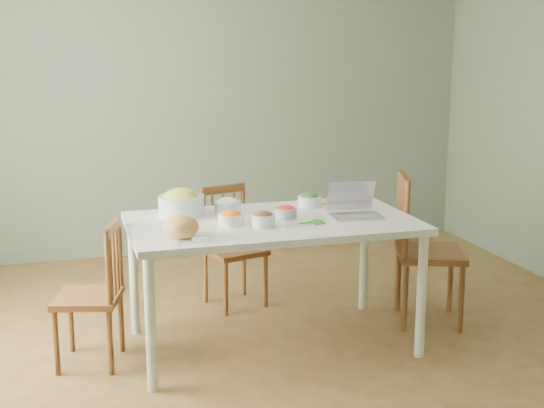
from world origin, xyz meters
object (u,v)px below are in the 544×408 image
object	(u,v)px
chair_right	(430,250)
bread_boule	(181,227)
laptop	(357,201)
chair_far	(235,248)
chair_left	(88,294)
bowl_squash	(181,202)
dining_table	(272,283)

from	to	relation	value
chair_right	bread_boule	size ratio (longest dim) A/B	5.21
chair_right	bread_boule	bearing A→B (deg)	120.99
chair_right	laptop	world-z (taller)	chair_right
chair_far	chair_left	xyz separation A→B (m)	(-1.08, -0.73, 0.00)
chair_right	chair_far	bearing A→B (deg)	79.58
chair_far	bowl_squash	xyz separation A→B (m)	(-0.47, -0.50, 0.47)
chair_far	bowl_squash	world-z (taller)	bowl_squash
dining_table	laptop	world-z (taller)	laptop
bread_boule	bowl_squash	bearing A→B (deg)	80.48
bread_boule	bowl_squash	world-z (taller)	bowl_squash
chair_far	bowl_squash	size ratio (longest dim) A/B	3.00
dining_table	chair_far	distance (m)	0.78
dining_table	laptop	xyz separation A→B (m)	(0.53, -0.09, 0.52)
chair_right	bowl_squash	distance (m)	1.73
chair_far	bread_boule	world-z (taller)	bread_boule
laptop	bread_boule	bearing A→B (deg)	-165.05
chair_left	bowl_squash	xyz separation A→B (m)	(0.61, 0.23, 0.47)
dining_table	chair_right	size ratio (longest dim) A/B	1.70
bowl_squash	laptop	size ratio (longest dim) A/B	0.94
bread_boule	laptop	xyz separation A→B (m)	(1.14, 0.18, 0.04)
chair_left	bread_boule	distance (m)	0.76
dining_table	chair_far	world-z (taller)	chair_far
chair_left	chair_right	world-z (taller)	chair_right
dining_table	bowl_squash	distance (m)	0.77
bowl_squash	laptop	distance (m)	1.11
laptop	chair_left	bearing A→B (deg)	-178.91
chair_left	chair_right	bearing A→B (deg)	106.61
bread_boule	laptop	world-z (taller)	laptop
bread_boule	bowl_squash	distance (m)	0.56
chair_far	bowl_squash	distance (m)	0.83
chair_left	bread_boule	size ratio (longest dim) A/B	4.40
dining_table	chair_left	size ratio (longest dim) A/B	2.01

